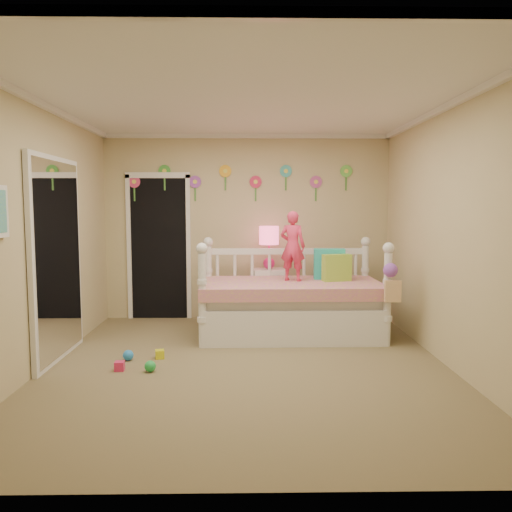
{
  "coord_description": "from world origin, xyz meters",
  "views": [
    {
      "loc": [
        0.01,
        -4.92,
        1.58
      ],
      "look_at": [
        0.1,
        0.6,
        1.05
      ],
      "focal_mm": 35.45,
      "sensor_mm": 36.0,
      "label": 1
    }
  ],
  "objects_px": {
    "nightstand": "(269,296)",
    "table_lamp": "(269,241)",
    "child": "(293,246)",
    "daybed": "(291,287)"
  },
  "relations": [
    {
      "from": "nightstand",
      "to": "table_lamp",
      "type": "bearing_deg",
      "value": 67.44
    },
    {
      "from": "child",
      "to": "table_lamp",
      "type": "distance_m",
      "value": 0.71
    },
    {
      "from": "daybed",
      "to": "table_lamp",
      "type": "height_order",
      "value": "table_lamp"
    },
    {
      "from": "daybed",
      "to": "child",
      "type": "relative_size",
      "value": 2.57
    },
    {
      "from": "nightstand",
      "to": "child",
      "type": "bearing_deg",
      "value": -76.53
    },
    {
      "from": "nightstand",
      "to": "table_lamp",
      "type": "xyz_separation_m",
      "value": [
        0.0,
        0.0,
        0.76
      ]
    },
    {
      "from": "daybed",
      "to": "child",
      "type": "bearing_deg",
      "value": 69.37
    },
    {
      "from": "child",
      "to": "table_lamp",
      "type": "xyz_separation_m",
      "value": [
        -0.26,
        0.65,
        0.02
      ]
    },
    {
      "from": "table_lamp",
      "to": "daybed",
      "type": "bearing_deg",
      "value": -71.56
    },
    {
      "from": "daybed",
      "to": "table_lamp",
      "type": "relative_size",
      "value": 3.78
    }
  ]
}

